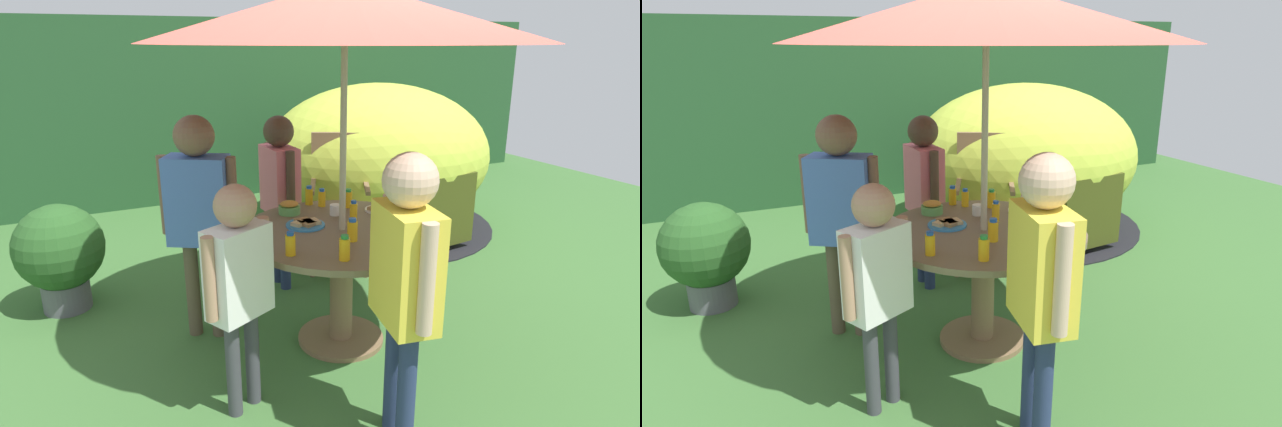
# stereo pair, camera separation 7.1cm
# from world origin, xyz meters

# --- Properties ---
(ground_plane) EXTENTS (10.00, 10.00, 0.02)m
(ground_plane) POSITION_xyz_m (0.00, 0.00, -0.01)
(ground_plane) COLOR #3D6B33
(hedge_backdrop) EXTENTS (9.00, 0.70, 1.96)m
(hedge_backdrop) POSITION_xyz_m (0.00, 3.65, 0.98)
(hedge_backdrop) COLOR #234C28
(hedge_backdrop) RESTS_ON ground_plane
(garden_table) EXTENTS (1.16, 1.16, 0.71)m
(garden_table) POSITION_xyz_m (0.00, 0.00, 0.55)
(garden_table) COLOR brown
(garden_table) RESTS_ON ground_plane
(patio_umbrella) EXTENTS (2.07, 2.07, 2.01)m
(patio_umbrella) POSITION_xyz_m (0.00, 0.00, 1.86)
(patio_umbrella) COLOR #B7AD8C
(patio_umbrella) RESTS_ON ground_plane
(wooden_chair) EXTENTS (0.62, 0.64, 1.04)m
(wooden_chair) POSITION_xyz_m (0.56, 1.09, 0.56)
(wooden_chair) COLOR brown
(wooden_chair) RESTS_ON ground_plane
(dome_tent) EXTENTS (2.47, 2.47, 1.35)m
(dome_tent) POSITION_xyz_m (1.32, 1.77, 0.67)
(dome_tent) COLOR #B2C63F
(dome_tent) RESTS_ON ground_plane
(potted_plant) EXTENTS (0.57, 0.57, 0.73)m
(potted_plant) POSITION_xyz_m (-1.47, 1.16, 0.41)
(potted_plant) COLOR #595960
(potted_plant) RESTS_ON ground_plane
(child_in_pink_shirt) EXTENTS (0.21, 0.42, 1.25)m
(child_in_pink_shirt) POSITION_xyz_m (-0.03, 0.87, 0.80)
(child_in_pink_shirt) COLOR navy
(child_in_pink_shirt) RESTS_ON ground_plane
(child_in_blue_shirt) EXTENTS (0.40, 0.34, 1.34)m
(child_in_blue_shirt) POSITION_xyz_m (-0.71, 0.42, 0.86)
(child_in_blue_shirt) COLOR brown
(child_in_blue_shirt) RESTS_ON ground_plane
(child_in_white_shirt) EXTENTS (0.36, 0.28, 1.14)m
(child_in_white_shirt) POSITION_xyz_m (-0.72, -0.35, 0.73)
(child_in_white_shirt) COLOR #3F3F47
(child_in_white_shirt) RESTS_ON ground_plane
(child_in_yellow_shirt) EXTENTS (0.25, 0.44, 1.32)m
(child_in_yellow_shirt) POSITION_xyz_m (-0.16, -0.85, 0.85)
(child_in_yellow_shirt) COLOR navy
(child_in_yellow_shirt) RESTS_ON ground_plane
(snack_bowl) EXTENTS (0.13, 0.13, 0.08)m
(snack_bowl) POSITION_xyz_m (-0.16, 0.40, 0.75)
(snack_bowl) COLOR #66B259
(snack_bowl) RESTS_ON garden_table
(plate_near_right) EXTENTS (0.24, 0.24, 0.03)m
(plate_near_right) POSITION_xyz_m (0.33, -0.19, 0.72)
(plate_near_right) COLOR #338CD8
(plate_near_right) RESTS_ON garden_table
(plate_front_edge) EXTENTS (0.19, 0.19, 0.03)m
(plate_front_edge) POSITION_xyz_m (0.38, 0.20, 0.72)
(plate_front_edge) COLOR white
(plate_front_edge) RESTS_ON garden_table
(plate_center_front) EXTENTS (0.23, 0.23, 0.03)m
(plate_center_front) POSITION_xyz_m (-0.16, 0.14, 0.72)
(plate_center_front) COLOR #338CD8
(plate_center_front) RESTS_ON garden_table
(juice_bottle_near_left) EXTENTS (0.05, 0.05, 0.12)m
(juice_bottle_near_left) POSITION_xyz_m (0.03, 0.52, 0.77)
(juice_bottle_near_left) COLOR yellow
(juice_bottle_near_left) RESTS_ON garden_table
(juice_bottle_far_left) EXTENTS (0.05, 0.05, 0.12)m
(juice_bottle_far_left) POSITION_xyz_m (0.09, 0.45, 0.76)
(juice_bottle_far_left) COLOR yellow
(juice_bottle_far_left) RESTS_ON garden_table
(juice_bottle_far_right) EXTENTS (0.05, 0.05, 0.12)m
(juice_bottle_far_right) POSITION_xyz_m (0.23, 0.36, 0.77)
(juice_bottle_far_right) COLOR yellow
(juice_bottle_far_right) RESTS_ON garden_table
(juice_bottle_center_back) EXTENTS (0.05, 0.05, 0.12)m
(juice_bottle_center_back) POSITION_xyz_m (-0.41, -0.22, 0.77)
(juice_bottle_center_back) COLOR yellow
(juice_bottle_center_back) RESTS_ON garden_table
(juice_bottle_mid_left) EXTENTS (0.05, 0.05, 0.13)m
(juice_bottle_mid_left) POSITION_xyz_m (0.13, 0.10, 0.77)
(juice_bottle_mid_left) COLOR yellow
(juice_bottle_mid_left) RESTS_ON garden_table
(juice_bottle_mid_right) EXTENTS (0.05, 0.05, 0.13)m
(juice_bottle_mid_right) POSITION_xyz_m (-0.20, -0.39, 0.77)
(juice_bottle_mid_right) COLOR yellow
(juice_bottle_mid_right) RESTS_ON garden_table
(juice_bottle_back_edge) EXTENTS (0.06, 0.06, 0.13)m
(juice_bottle_back_edge) POSITION_xyz_m (-0.04, -0.18, 0.77)
(juice_bottle_back_edge) COLOR yellow
(juice_bottle_back_edge) RESTS_ON garden_table
(cup_near) EXTENTS (0.06, 0.06, 0.06)m
(cup_near) POSITION_xyz_m (0.39, -0.01, 0.74)
(cup_near) COLOR white
(cup_near) RESTS_ON garden_table
(cup_far) EXTENTS (0.07, 0.07, 0.07)m
(cup_far) POSITION_xyz_m (0.09, 0.25, 0.74)
(cup_far) COLOR white
(cup_far) RESTS_ON garden_table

